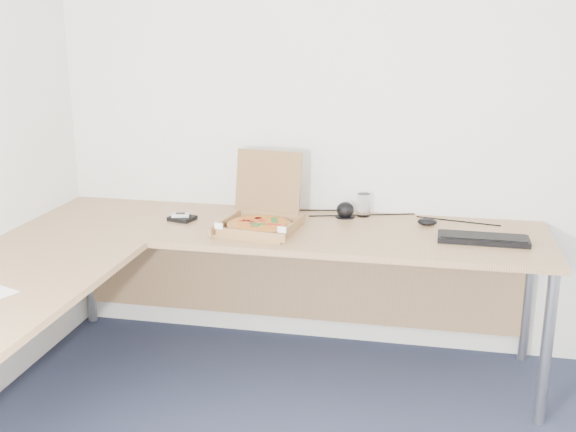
% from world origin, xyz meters
% --- Properties ---
extents(room_shell, '(3.50, 3.50, 2.50)m').
position_xyz_m(room_shell, '(0.00, 0.00, 1.25)').
color(room_shell, white).
rests_on(room_shell, ground).
extents(desk, '(2.50, 2.20, 0.73)m').
position_xyz_m(desk, '(-0.82, 0.97, 0.70)').
color(desk, '#AC8154').
rests_on(desk, ground).
extents(pizza_box, '(0.34, 0.39, 0.34)m').
position_xyz_m(pizza_box, '(-0.60, 1.34, 0.77)').
color(pizza_box, olive).
rests_on(pizza_box, desk).
extents(drinking_glass, '(0.07, 0.07, 0.12)m').
position_xyz_m(drinking_glass, '(-0.14, 1.67, 0.79)').
color(drinking_glass, silver).
rests_on(drinking_glass, desk).
extents(keyboard, '(0.40, 0.15, 0.02)m').
position_xyz_m(keyboard, '(0.43, 1.35, 0.74)').
color(keyboard, black).
rests_on(keyboard, desk).
extents(mouse, '(0.10, 0.07, 0.03)m').
position_xyz_m(mouse, '(0.18, 1.57, 0.75)').
color(mouse, black).
rests_on(mouse, desk).
extents(wallet, '(0.14, 0.13, 0.02)m').
position_xyz_m(wallet, '(-1.01, 1.41, 0.74)').
color(wallet, black).
rests_on(wallet, desk).
extents(phone, '(0.09, 0.06, 0.02)m').
position_xyz_m(phone, '(-1.02, 1.41, 0.76)').
color(phone, '#B2B5BA').
rests_on(phone, wallet).
extents(dome_speaker, '(0.10, 0.10, 0.08)m').
position_xyz_m(dome_speaker, '(-0.23, 1.63, 0.77)').
color(dome_speaker, black).
rests_on(dome_speaker, desk).
extents(cable_bundle, '(0.62, 0.13, 0.01)m').
position_xyz_m(cable_bundle, '(-0.14, 1.68, 0.73)').
color(cable_bundle, black).
rests_on(cable_bundle, desk).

